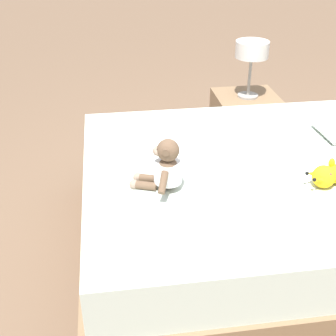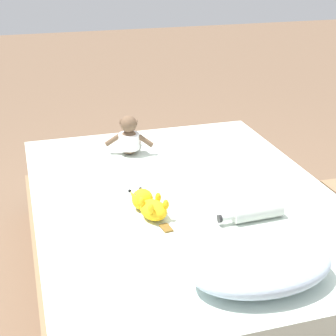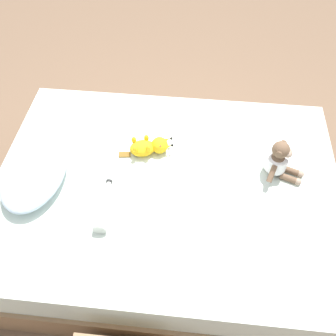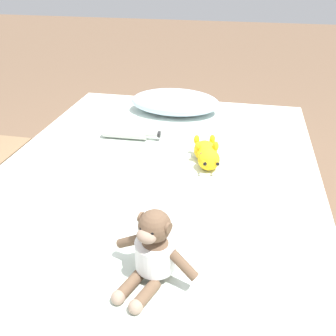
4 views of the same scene
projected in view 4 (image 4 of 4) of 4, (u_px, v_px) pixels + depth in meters
ground_plane at (158, 255)px, 1.92m from camera, size 16.00×16.00×0.00m
bed at (157, 216)px, 1.80m from camera, size 1.49×2.01×0.51m
pillow at (175, 102)px, 2.27m from camera, size 0.55×0.34×0.13m
plush_monkey at (153, 252)px, 1.08m from camera, size 0.28×0.25×0.24m
plush_yellow_creature at (207, 154)px, 1.71m from camera, size 0.16×0.33×0.10m
glass_bottle at (127, 132)px, 1.95m from camera, size 0.31×0.08×0.07m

